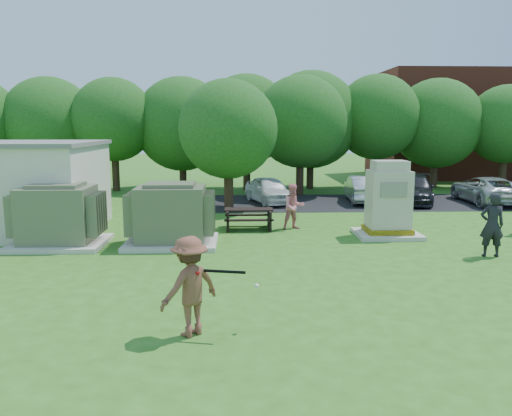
{
  "coord_description": "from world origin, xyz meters",
  "views": [
    {
      "loc": [
        -0.61,
        -11.87,
        3.91
      ],
      "look_at": [
        0.0,
        4.0,
        1.3
      ],
      "focal_mm": 35.0,
      "sensor_mm": 36.0,
      "label": 1
    }
  ],
  "objects_px": {
    "person_at_picnic": "(294,207)",
    "picnic_table": "(249,216)",
    "transformer_right": "(171,216)",
    "car_silver_b": "(486,190)",
    "batter": "(190,286)",
    "car_silver_a": "(363,189)",
    "person_by_generator": "(492,225)",
    "transformer_left": "(58,217)",
    "car_white": "(269,190)",
    "generator_cabinet": "(388,204)",
    "car_dark": "(414,189)"
  },
  "relations": [
    {
      "from": "car_white",
      "to": "car_dark",
      "type": "xyz_separation_m",
      "value": [
        7.47,
        -0.16,
        0.02
      ]
    },
    {
      "from": "car_dark",
      "to": "picnic_table",
      "type": "bearing_deg",
      "value": -123.44
    },
    {
      "from": "transformer_right",
      "to": "person_at_picnic",
      "type": "bearing_deg",
      "value": 28.39
    },
    {
      "from": "transformer_right",
      "to": "batter",
      "type": "relative_size",
      "value": 1.57
    },
    {
      "from": "transformer_left",
      "to": "transformer_right",
      "type": "relative_size",
      "value": 1.0
    },
    {
      "from": "generator_cabinet",
      "to": "person_at_picnic",
      "type": "distance_m",
      "value": 3.52
    },
    {
      "from": "batter",
      "to": "person_by_generator",
      "type": "bearing_deg",
      "value": 172.13
    },
    {
      "from": "person_at_picnic",
      "to": "picnic_table",
      "type": "bearing_deg",
      "value": 164.43
    },
    {
      "from": "transformer_left",
      "to": "transformer_right",
      "type": "bearing_deg",
      "value": 0.0
    },
    {
      "from": "person_at_picnic",
      "to": "car_white",
      "type": "bearing_deg",
      "value": 81.46
    },
    {
      "from": "person_by_generator",
      "to": "car_dark",
      "type": "distance_m",
      "value": 10.87
    },
    {
      "from": "car_white",
      "to": "person_by_generator",
      "type": "bearing_deg",
      "value": -78.24
    },
    {
      "from": "car_silver_a",
      "to": "transformer_right",
      "type": "bearing_deg",
      "value": 51.22
    },
    {
      "from": "transformer_left",
      "to": "person_by_generator",
      "type": "distance_m",
      "value": 13.7
    },
    {
      "from": "picnic_table",
      "to": "batter",
      "type": "relative_size",
      "value": 0.97
    },
    {
      "from": "batter",
      "to": "person_by_generator",
      "type": "xyz_separation_m",
      "value": [
        8.56,
        5.42,
        0.02
      ]
    },
    {
      "from": "batter",
      "to": "car_silver_b",
      "type": "distance_m",
      "value": 20.98
    },
    {
      "from": "generator_cabinet",
      "to": "car_white",
      "type": "height_order",
      "value": "generator_cabinet"
    },
    {
      "from": "batter",
      "to": "car_silver_a",
      "type": "bearing_deg",
      "value": -154.48
    },
    {
      "from": "transformer_right",
      "to": "car_dark",
      "type": "xyz_separation_m",
      "value": [
        11.31,
        8.83,
        -0.28
      ]
    },
    {
      "from": "batter",
      "to": "car_white",
      "type": "bearing_deg",
      "value": -139.08
    },
    {
      "from": "transformer_left",
      "to": "person_at_picnic",
      "type": "bearing_deg",
      "value": 16.28
    },
    {
      "from": "car_silver_b",
      "to": "person_at_picnic",
      "type": "bearing_deg",
      "value": 32.37
    },
    {
      "from": "car_white",
      "to": "car_dark",
      "type": "height_order",
      "value": "car_dark"
    },
    {
      "from": "car_white",
      "to": "car_silver_b",
      "type": "relative_size",
      "value": 0.81
    },
    {
      "from": "picnic_table",
      "to": "car_white",
      "type": "xyz_separation_m",
      "value": [
        1.21,
        6.56,
        0.18
      ]
    },
    {
      "from": "person_at_picnic",
      "to": "car_white",
      "type": "height_order",
      "value": "person_at_picnic"
    },
    {
      "from": "generator_cabinet",
      "to": "batter",
      "type": "distance_m",
      "value": 10.43
    },
    {
      "from": "generator_cabinet",
      "to": "car_silver_b",
      "type": "xyz_separation_m",
      "value": [
        7.41,
        7.58,
        -0.51
      ]
    },
    {
      "from": "car_silver_b",
      "to": "generator_cabinet",
      "type": "bearing_deg",
      "value": 47.82
    },
    {
      "from": "picnic_table",
      "to": "car_white",
      "type": "distance_m",
      "value": 6.67
    },
    {
      "from": "batter",
      "to": "picnic_table",
      "type": "bearing_deg",
      "value": -137.99
    },
    {
      "from": "picnic_table",
      "to": "person_at_picnic",
      "type": "distance_m",
      "value": 1.76
    },
    {
      "from": "transformer_right",
      "to": "person_at_picnic",
      "type": "height_order",
      "value": "transformer_right"
    },
    {
      "from": "transformer_right",
      "to": "transformer_left",
      "type": "bearing_deg",
      "value": 180.0
    },
    {
      "from": "transformer_right",
      "to": "car_silver_b",
      "type": "distance_m",
      "value": 17.25
    },
    {
      "from": "person_by_generator",
      "to": "car_silver_b",
      "type": "xyz_separation_m",
      "value": [
        5.13,
        10.48,
        -0.29
      ]
    },
    {
      "from": "transformer_left",
      "to": "car_silver_a",
      "type": "bearing_deg",
      "value": 36.29
    },
    {
      "from": "car_silver_a",
      "to": "transformer_left",
      "type": "bearing_deg",
      "value": 41.23
    },
    {
      "from": "transformer_right",
      "to": "person_at_picnic",
      "type": "distance_m",
      "value": 4.95
    },
    {
      "from": "batter",
      "to": "car_white",
      "type": "distance_m",
      "value": 16.55
    },
    {
      "from": "generator_cabinet",
      "to": "car_silver_b",
      "type": "relative_size",
      "value": 0.55
    },
    {
      "from": "transformer_left",
      "to": "car_white",
      "type": "bearing_deg",
      "value": 50.0
    },
    {
      "from": "person_by_generator",
      "to": "car_silver_a",
      "type": "distance_m",
      "value": 11.13
    },
    {
      "from": "person_by_generator",
      "to": "person_at_picnic",
      "type": "height_order",
      "value": "person_by_generator"
    },
    {
      "from": "transformer_left",
      "to": "transformer_right",
      "type": "height_order",
      "value": "same"
    },
    {
      "from": "car_silver_b",
      "to": "car_white",
      "type": "bearing_deg",
      "value": -0.15
    },
    {
      "from": "person_by_generator",
      "to": "person_at_picnic",
      "type": "distance_m",
      "value": 6.98
    },
    {
      "from": "transformer_right",
      "to": "car_silver_b",
      "type": "relative_size",
      "value": 0.61
    },
    {
      "from": "generator_cabinet",
      "to": "car_white",
      "type": "bearing_deg",
      "value": 114.88
    }
  ]
}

